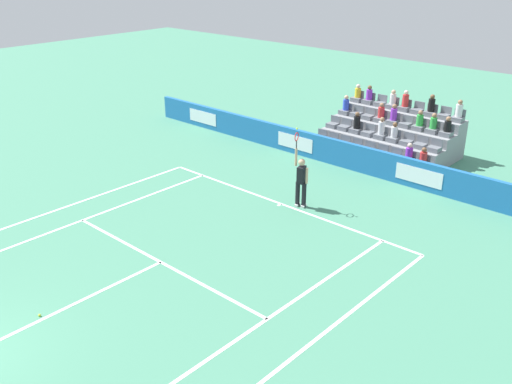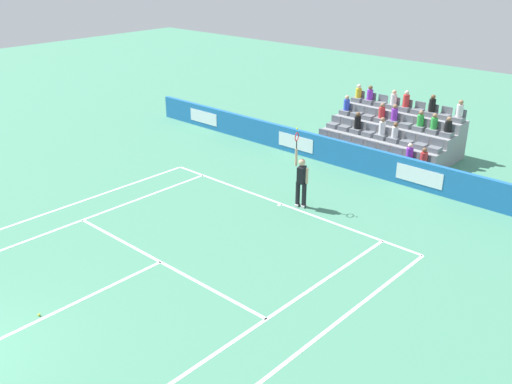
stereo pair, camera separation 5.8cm
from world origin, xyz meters
The scene contains 12 objects.
line_baseline centered at (0.00, -11.89, 0.00)m, with size 10.97×0.10×0.01m, color white.
line_service centered at (0.00, -6.40, 0.00)m, with size 8.23×0.10×0.01m, color white.
line_centre_service centered at (0.00, -3.20, 0.00)m, with size 0.10×6.40×0.01m, color white.
line_singles_sideline_left centered at (4.12, -5.95, 0.00)m, with size 0.10×11.89×0.01m, color white.
line_singles_sideline_right centered at (-4.12, -5.95, 0.00)m, with size 0.10×11.89×0.01m, color white.
line_doubles_sideline_left centered at (5.49, -5.95, 0.00)m, with size 0.10×11.89×0.01m, color white.
line_doubles_sideline_right centered at (-5.49, -5.95, 0.00)m, with size 0.10×11.89×0.01m, color white.
line_centre_mark centered at (0.00, -11.79, 0.00)m, with size 0.10×0.20×0.01m, color white.
sponsor_barrier centered at (0.00, -16.47, 0.55)m, with size 23.65×0.22×1.10m.
tennis_player centered at (-0.61, -12.19, 0.99)m, with size 0.54×0.41×2.85m.
stadium_stand centered at (-0.01, -19.41, 0.70)m, with size 5.58×3.80×2.63m.
loose_tennis_ball centered at (0.17, -2.69, 0.03)m, with size 0.07×0.07×0.07m, color #D1E533.
Camera 1 is at (-11.74, 2.45, 8.48)m, focal length 40.08 mm.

